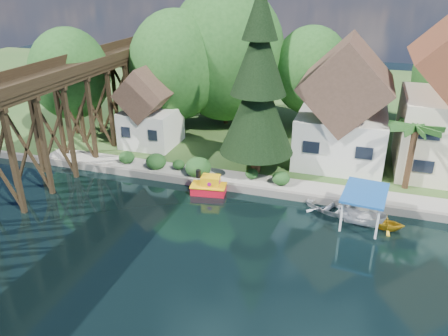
{
  "coord_description": "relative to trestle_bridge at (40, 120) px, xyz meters",
  "views": [
    {
      "loc": [
        8.28,
        -22.19,
        16.21
      ],
      "look_at": [
        -0.75,
        6.0,
        2.88
      ],
      "focal_mm": 35.0,
      "sensor_mm": 36.0,
      "label": 1
    }
  ],
  "objects": [
    {
      "name": "ground",
      "position": [
        16.0,
        -5.17,
        -5.35
      ],
      "size": [
        140.0,
        140.0,
        0.0
      ],
      "primitive_type": "plane",
      "color": "black",
      "rests_on": "ground"
    },
    {
      "name": "bank",
      "position": [
        16.0,
        28.83,
        -5.1
      ],
      "size": [
        140.0,
        52.0,
        0.5
      ],
      "primitive_type": "cube",
      "color": "#2D5321",
      "rests_on": "ground"
    },
    {
      "name": "seawall",
      "position": [
        20.0,
        2.83,
        -5.04
      ],
      "size": [
        60.0,
        0.4,
        0.62
      ],
      "primitive_type": "cube",
      "color": "slate",
      "rests_on": "ground"
    },
    {
      "name": "promenade",
      "position": [
        22.0,
        4.13,
        -4.82
      ],
      "size": [
        50.0,
        2.6,
        0.06
      ],
      "primitive_type": "cube",
      "color": "gray",
      "rests_on": "bank"
    },
    {
      "name": "trestle_bridge",
      "position": [
        0.0,
        0.0,
        0.0
      ],
      "size": [
        4.12,
        44.18,
        9.3
      ],
      "color": "black",
      "rests_on": "ground"
    },
    {
      "name": "house_left",
      "position": [
        23.0,
        10.83,
        -0.21
      ],
      "size": [
        7.64,
        8.64,
        11.02
      ],
      "color": "white",
      "rests_on": "bank"
    },
    {
      "name": "shed",
      "position": [
        5.0,
        9.33,
        -1.52
      ],
      "size": [
        5.09,
        5.4,
        7.85
      ],
      "color": "white",
      "rests_on": "bank"
    },
    {
      "name": "bg_trees",
      "position": [
        17.0,
        16.08,
        1.94
      ],
      "size": [
        49.9,
        13.3,
        10.57
      ],
      "color": "#382314",
      "rests_on": "bank"
    },
    {
      "name": "shrubs",
      "position": [
        11.4,
        4.09,
        -4.12
      ],
      "size": [
        15.76,
        2.47,
        1.7
      ],
      "color": "#174118",
      "rests_on": "bank"
    },
    {
      "name": "conifer",
      "position": [
        16.43,
        6.06,
        2.48
      ],
      "size": [
        6.18,
        6.18,
        15.22
      ],
      "color": "#382314",
      "rests_on": "bank"
    },
    {
      "name": "palm_tree",
      "position": [
        28.53,
        6.62,
        0.03
      ],
      "size": [
        4.17,
        4.17,
        5.58
      ],
      "color": "#382314",
      "rests_on": "bank"
    },
    {
      "name": "tugboat",
      "position": [
        13.67,
        1.85,
        -4.74
      ],
      "size": [
        2.97,
        1.89,
        2.02
      ],
      "color": "red",
      "rests_on": "ground"
    },
    {
      "name": "boat_white_a",
      "position": [
        23.27,
        1.92,
        -4.94
      ],
      "size": [
        4.71,
        4.12,
        0.81
      ],
      "primitive_type": "imported",
      "rotation": [
        0.0,
        0.0,
        1.17
      ],
      "color": "silver",
      "rests_on": "ground"
    },
    {
      "name": "boat_canopy",
      "position": [
        25.4,
        0.55,
        -4.22
      ],
      "size": [
        3.41,
        4.36,
        2.62
      ],
      "color": "silver",
      "rests_on": "ground"
    },
    {
      "name": "boat_yellow",
      "position": [
        27.13,
        0.55,
        -4.76
      ],
      "size": [
        2.3,
        2.01,
        1.17
      ],
      "primitive_type": "imported",
      "rotation": [
        0.0,
        0.0,
        1.53
      ],
      "color": "gold",
      "rests_on": "ground"
    }
  ]
}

